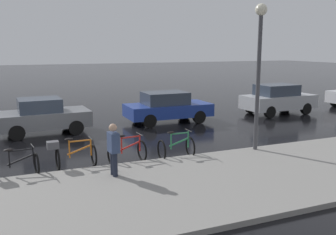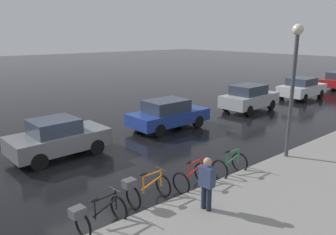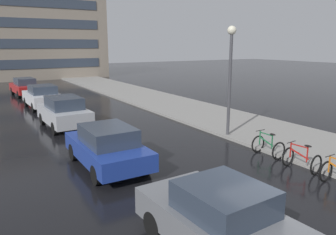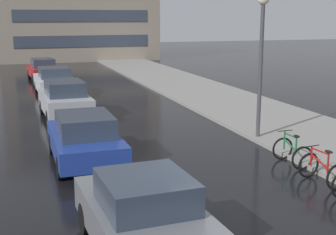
{
  "view_description": "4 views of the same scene",
  "coord_description": "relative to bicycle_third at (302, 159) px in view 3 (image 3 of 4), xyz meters",
  "views": [
    {
      "loc": [
        14.46,
        -1.24,
        3.7
      ],
      "look_at": [
        1.81,
        4.06,
        1.1
      ],
      "focal_mm": 40.0,
      "sensor_mm": 36.0,
      "label": 1
    },
    {
      "loc": [
        10.08,
        -4.69,
        4.75
      ],
      "look_at": [
        0.12,
        3.68,
        1.42
      ],
      "focal_mm": 35.0,
      "sensor_mm": 36.0,
      "label": 2
    },
    {
      "loc": [
        -6.25,
        -4.8,
        4.28
      ],
      "look_at": [
        -0.16,
        5.31,
        1.65
      ],
      "focal_mm": 35.0,
      "sensor_mm": 36.0,
      "label": 3
    },
    {
      "loc": [
        -4.27,
        -7.84,
        4.33
      ],
      "look_at": [
        0.1,
        5.35,
        1.32
      ],
      "focal_mm": 50.0,
      "sensor_mm": 36.0,
      "label": 4
    }
  ],
  "objects": [
    {
      "name": "car_blue",
      "position": [
        -5.66,
        3.76,
        0.38
      ],
      "size": [
        1.91,
        4.18,
        1.52
      ],
      "color": "navy",
      "rests_on": "ground"
    },
    {
      "name": "car_red",
      "position": [
        -5.63,
        23.43,
        0.37
      ],
      "size": [
        2.04,
        4.4,
        1.52
      ],
      "color": "#AD1919",
      "rests_on": "ground"
    },
    {
      "name": "ground_plane",
      "position": [
        -3.28,
        -2.02,
        -0.39
      ],
      "size": [
        140.0,
        140.0,
        0.0
      ],
      "primitive_type": "plane",
      "color": "black"
    },
    {
      "name": "car_silver",
      "position": [
        -5.53,
        10.39,
        0.44
      ],
      "size": [
        2.01,
        4.14,
        1.65
      ],
      "color": "#B2B5BA",
      "rests_on": "ground"
    },
    {
      "name": "car_grey",
      "position": [
        -5.45,
        -2.12,
        0.38
      ],
      "size": [
        2.06,
        3.86,
        1.54
      ],
      "color": "slate",
      "rests_on": "ground"
    },
    {
      "name": "streetlamp",
      "position": [
        0.59,
        4.51,
        3.0
      ],
      "size": [
        0.4,
        0.4,
        5.11
      ],
      "color": "#424247",
      "rests_on": "ground"
    },
    {
      "name": "bicycle_third",
      "position": [
        0.0,
        0.0,
        0.0
      ],
      "size": [
        0.82,
        1.18,
        0.96
      ],
      "color": "black",
      "rests_on": "ground"
    },
    {
      "name": "sidewalk_kerb",
      "position": [
        2.72,
        7.98,
        -0.32
      ],
      "size": [
        4.8,
        60.0,
        0.14
      ],
      "primitive_type": "cube",
      "color": "gray",
      "rests_on": "ground"
    },
    {
      "name": "car_white",
      "position": [
        -5.42,
        16.74,
        0.41
      ],
      "size": [
        2.07,
        4.28,
        1.59
      ],
      "color": "silver",
      "rests_on": "ground"
    },
    {
      "name": "bicycle_farthest",
      "position": [
        0.16,
        1.65,
        0.0
      ],
      "size": [
        0.71,
        1.11,
        0.96
      ],
      "color": "black",
      "rests_on": "ground"
    },
    {
      "name": "building_facade_main",
      "position": [
        -1.03,
        40.56,
        5.2
      ],
      "size": [
        15.51,
        9.73,
        11.19
      ],
      "color": "gray",
      "rests_on": "ground"
    }
  ]
}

